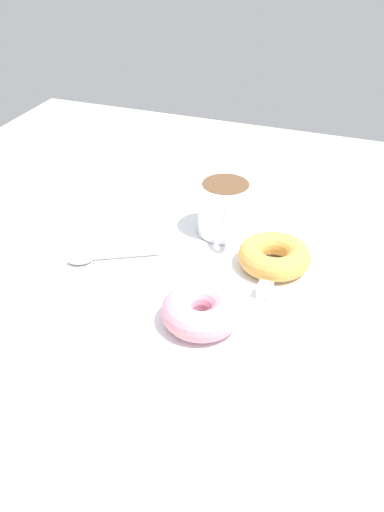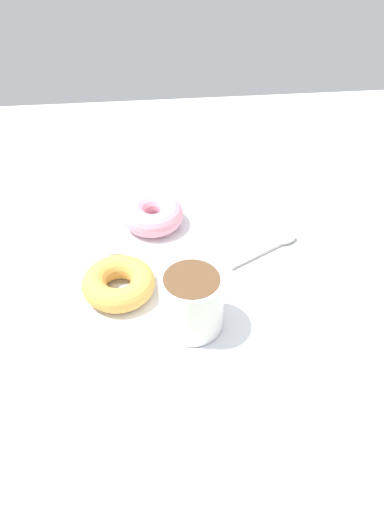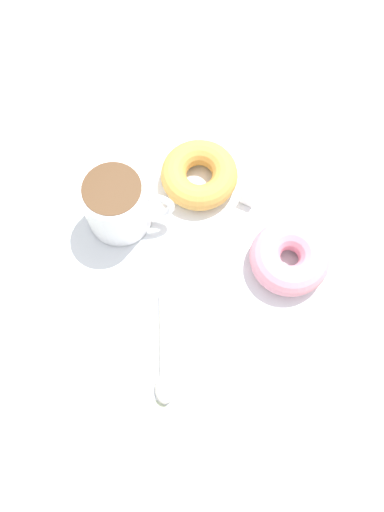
{
  "view_description": "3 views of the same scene",
  "coord_description": "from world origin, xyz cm",
  "views": [
    {
      "loc": [
        -62.54,
        -24.35,
        47.77
      ],
      "look_at": [
        1.07,
        -0.58,
        2.3
      ],
      "focal_mm": 40.0,
      "sensor_mm": 36.0,
      "label": 1
    },
    {
      "loc": [
        57.17,
        -6.31,
        52.09
      ],
      "look_at": [
        1.07,
        -0.58,
        2.3
      ],
      "focal_mm": 35.0,
      "sensor_mm": 36.0,
      "label": 2
    },
    {
      "loc": [
        -8.84,
        18.86,
        61.66
      ],
      "look_at": [
        1.07,
        -0.58,
        2.3
      ],
      "focal_mm": 35.0,
      "sensor_mm": 36.0,
      "label": 3
    }
  ],
  "objects": [
    {
      "name": "napkin",
      "position": [
        1.07,
        -0.58,
        0.15
      ],
      "size": [
        36.05,
        36.05,
        0.3
      ],
      "primitive_type": "cube",
      "rotation": [
        0.0,
        0.0,
        0.02
      ],
      "color": "white",
      "rests_on": "ground_plane"
    },
    {
      "name": "donut_far",
      "position": [
        5.58,
        -11.58,
        2.06
      ],
      "size": [
        10.49,
        10.49,
        3.51
      ],
      "primitive_type": "torus",
      "color": "gold",
      "rests_on": "napkin"
    },
    {
      "name": "spoon",
      "position": [
        -2.53,
        13.68,
        0.7
      ],
      "size": [
        7.67,
        12.31,
        0.9
      ],
      "color": "#B7B2A8",
      "rests_on": "napkin"
    },
    {
      "name": "sugar_cube",
      "position": [
        -1.76,
        -12.12,
        1.25
      ],
      "size": [
        1.9,
        1.9,
        1.9
      ],
      "primitive_type": "cube",
      "color": "white",
      "rests_on": "napkin"
    },
    {
      "name": "coffee_cup",
      "position": [
        12.31,
        -1.88,
        4.64
      ],
      "size": [
        11.23,
        8.46,
        8.39
      ],
      "color": "white",
      "rests_on": "napkin"
    },
    {
      "name": "ground_plane",
      "position": [
        0.0,
        0.0,
        -1.0
      ],
      "size": [
        120.0,
        120.0,
        2.0
      ],
      "primitive_type": "cube",
      "color": "beige"
    },
    {
      "name": "donut_near_cup",
      "position": [
        -10.04,
        -6.01,
        2.27
      ],
      "size": [
        10.21,
        10.21,
        3.93
      ],
      "primitive_type": "torus",
      "color": "pink",
      "rests_on": "napkin"
    }
  ]
}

